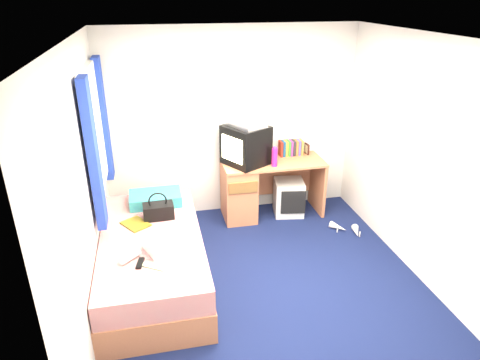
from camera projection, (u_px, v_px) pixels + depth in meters
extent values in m
plane|color=#0C1438|center=(264.00, 283.00, 4.39)|extent=(3.40, 3.40, 0.00)
plane|color=white|center=(271.00, 38.00, 3.41)|extent=(3.40, 3.40, 0.00)
plane|color=silver|center=(232.00, 124.00, 5.42)|extent=(3.20, 0.00, 3.20)
plane|color=silver|center=(349.00, 294.00, 2.38)|extent=(3.20, 0.00, 3.20)
plane|color=silver|center=(84.00, 191.00, 3.60)|extent=(0.00, 3.40, 3.40)
plane|color=silver|center=(424.00, 162.00, 4.21)|extent=(0.00, 3.40, 3.40)
cube|color=#C27851|center=(154.00, 268.00, 4.37)|extent=(1.00, 2.00, 0.30)
cube|color=brown|center=(208.00, 285.00, 4.11)|extent=(0.02, 0.70, 0.18)
cube|color=silver|center=(152.00, 245.00, 4.26)|extent=(0.98, 1.98, 0.24)
cube|color=#1B57B0|center=(156.00, 198.00, 4.82)|extent=(0.58, 0.37, 0.12)
cube|color=#C27851|center=(273.00, 163.00, 5.45)|extent=(1.30, 0.55, 0.03)
cube|color=#C27851|center=(239.00, 192.00, 5.52)|extent=(0.40, 0.52, 0.72)
cube|color=#C27851|center=(317.00, 185.00, 5.72)|extent=(0.04, 0.52, 0.72)
cube|color=#C27851|center=(285.00, 174.00, 5.84)|extent=(0.78, 0.03, 0.55)
cube|color=silver|center=(289.00, 197.00, 5.67)|extent=(0.43, 0.43, 0.47)
cube|color=black|center=(246.00, 145.00, 5.30)|extent=(0.64, 0.65, 0.49)
cube|color=beige|center=(232.00, 149.00, 5.16)|extent=(0.20, 0.32, 0.30)
cube|color=silver|center=(246.00, 123.00, 5.18)|extent=(0.49, 0.55, 0.09)
cube|color=maroon|center=(281.00, 149.00, 5.59)|extent=(0.03, 0.13, 0.20)
cube|color=navy|center=(283.00, 148.00, 5.60)|extent=(0.03, 0.13, 0.20)
cube|color=gold|center=(286.00, 148.00, 5.61)|extent=(0.03, 0.13, 0.20)
cube|color=#337F33|center=(288.00, 148.00, 5.61)|extent=(0.03, 0.13, 0.20)
cube|color=#7F337F|center=(291.00, 148.00, 5.62)|extent=(0.03, 0.13, 0.20)
cube|color=#262626|center=(293.00, 148.00, 5.63)|extent=(0.03, 0.13, 0.20)
cube|color=#B26633|center=(296.00, 148.00, 5.63)|extent=(0.03, 0.13, 0.20)
cube|color=#4C4C99|center=(298.00, 147.00, 5.64)|extent=(0.03, 0.13, 0.20)
cube|color=olive|center=(301.00, 147.00, 5.65)|extent=(0.03, 0.13, 0.20)
cube|color=#321610|center=(307.00, 149.00, 5.68)|extent=(0.03, 0.12, 0.14)
cylinder|color=#D91E7D|center=(275.00, 157.00, 5.26)|extent=(0.09, 0.09, 0.23)
cylinder|color=silver|center=(265.00, 155.00, 5.40)|extent=(0.06, 0.06, 0.18)
cube|color=black|center=(158.00, 211.00, 4.50)|extent=(0.32, 0.19, 0.16)
torus|color=black|center=(158.00, 201.00, 4.45)|extent=(0.19, 0.02, 0.19)
cube|color=white|center=(164.00, 244.00, 3.97)|extent=(0.40, 0.37, 0.11)
cube|color=gold|center=(136.00, 224.00, 4.40)|extent=(0.33, 0.35, 0.01)
cylinder|color=silver|center=(130.00, 257.00, 3.81)|extent=(0.20, 0.19, 0.07)
cube|color=gold|center=(153.00, 267.00, 3.72)|extent=(0.22, 0.17, 0.01)
cube|color=black|center=(140.00, 263.00, 3.76)|extent=(0.08, 0.17, 0.02)
cube|color=silver|center=(93.00, 131.00, 4.30)|extent=(0.02, 0.90, 1.10)
cube|color=white|center=(85.00, 72.00, 4.06)|extent=(0.06, 1.06, 0.08)
cube|color=white|center=(102.00, 184.00, 4.54)|extent=(0.06, 1.06, 0.08)
cube|color=navy|center=(93.00, 156.00, 3.81)|extent=(0.08, 0.24, 1.40)
cube|color=navy|center=(103.00, 120.00, 4.86)|extent=(0.08, 0.24, 1.40)
cone|color=silver|center=(338.00, 227.00, 5.34)|extent=(0.20, 0.23, 0.09)
cone|color=silver|center=(356.00, 232.00, 5.24)|extent=(0.15, 0.24, 0.09)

